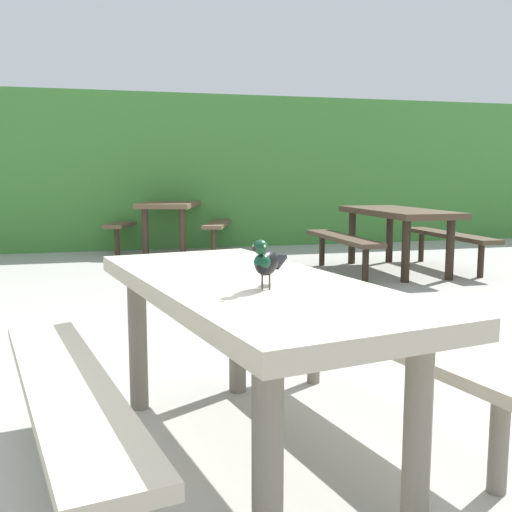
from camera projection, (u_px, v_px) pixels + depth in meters
name	position (u px, v px, depth m)	size (l,w,h in m)	color
ground_plane	(172.00, 480.00, 2.26)	(60.00, 60.00, 0.00)	#A3A099
hedge_wall	(112.00, 172.00, 9.88)	(28.00, 2.08, 2.37)	#428438
picnic_table_foreground	(248.00, 325.00, 2.37)	(1.98, 2.00, 0.74)	#B2A893
bird_grackle	(266.00, 261.00, 2.12)	(0.19, 0.24, 0.18)	black
picnic_table_mid_left	(397.00, 225.00, 7.06)	(1.68, 1.80, 0.74)	#473828
picnic_table_mid_right	(174.00, 213.00, 9.10)	(2.14, 2.16, 0.74)	brown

